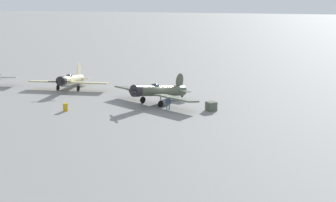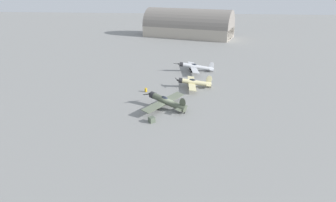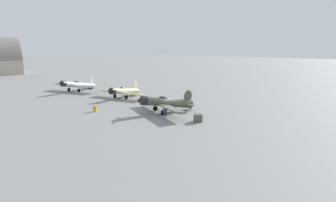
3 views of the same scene
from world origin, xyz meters
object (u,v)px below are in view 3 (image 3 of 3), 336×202
object	(u,v)px
ground_crew_mechanic	(165,111)
airplane_foreground	(165,102)
airplane_far_line	(78,85)
equipment_crate	(198,118)
airplane_mid_apron	(124,91)
fuel_drum	(95,109)

from	to	relation	value
ground_crew_mechanic	airplane_foreground	bearing A→B (deg)	-171.12
airplane_foreground	airplane_far_line	distance (m)	29.56
equipment_crate	airplane_foreground	bearing A→B (deg)	-106.85
ground_crew_mechanic	equipment_crate	xyz separation A→B (m)	(-0.76, 5.09, -0.45)
airplane_far_line	ground_crew_mechanic	bearing A→B (deg)	65.55
airplane_mid_apron	fuel_drum	distance (m)	12.51
airplane_mid_apron	airplane_foreground	bearing A→B (deg)	64.44
airplane_foreground	fuel_drum	world-z (taller)	airplane_foreground
airplane_far_line	ground_crew_mechanic	size ratio (longest dim) A/B	7.77
airplane_foreground	equipment_crate	world-z (taller)	airplane_foreground
equipment_crate	ground_crew_mechanic	bearing A→B (deg)	-81.53
airplane_far_line	airplane_foreground	bearing A→B (deg)	69.86
airplane_mid_apron	airplane_far_line	bearing A→B (deg)	-95.10
fuel_drum	airplane_foreground	bearing A→B (deg)	120.98
airplane_far_line	fuel_drum	size ratio (longest dim) A/B	13.38
airplane_far_line	equipment_crate	size ratio (longest dim) A/B	8.36
airplane_mid_apron	ground_crew_mechanic	xyz separation A→B (m)	(8.70, 16.16, -0.36)
airplane_mid_apron	equipment_crate	xyz separation A→B (m)	(7.94, 21.26, -0.80)
airplane_foreground	airplane_far_line	size ratio (longest dim) A/B	0.96
ground_crew_mechanic	fuel_drum	size ratio (longest dim) A/B	1.72
airplane_mid_apron	equipment_crate	size ratio (longest dim) A/B	7.65
airplane_foreground	airplane_far_line	bearing A→B (deg)	-71.28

